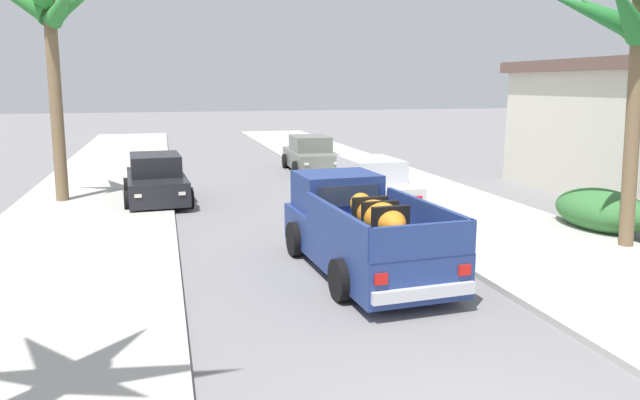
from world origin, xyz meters
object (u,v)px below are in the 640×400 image
object	(u,v)px
car_left_near	(311,155)
car_right_mid	(156,180)
hedge_bush	(601,210)
car_left_mid	(370,185)
pickup_truck	(360,231)
palm_tree_left_mid	(50,16)

from	to	relation	value
car_left_near	car_right_mid	xyz separation A→B (m)	(-6.45, -5.41, 0.00)
hedge_bush	car_right_mid	bearing A→B (deg)	147.90
car_left_mid	pickup_truck	bearing A→B (deg)	-111.27
car_left_mid	car_right_mid	size ratio (longest dim) A/B	0.99
car_left_mid	palm_tree_left_mid	xyz separation A→B (m)	(-9.21, 3.34, 5.08)
car_left_near	car_right_mid	bearing A→B (deg)	-139.99
car_left_near	palm_tree_left_mid	bearing A→B (deg)	-153.17
pickup_truck	palm_tree_left_mid	distance (m)	12.52
car_left_mid	palm_tree_left_mid	distance (m)	11.03
car_left_near	car_left_mid	world-z (taller)	same
car_left_mid	car_left_near	bearing A→B (deg)	89.25
pickup_truck	car_left_mid	xyz separation A→B (m)	(2.27, 5.82, -0.10)
car_left_mid	palm_tree_left_mid	bearing A→B (deg)	160.08
car_right_mid	hedge_bush	xyz separation A→B (m)	(11.11, -6.97, -0.16)
car_left_near	palm_tree_left_mid	world-z (taller)	palm_tree_left_mid
car_left_near	hedge_bush	bearing A→B (deg)	-69.37
car_left_near	palm_tree_left_mid	distance (m)	11.61
car_left_mid	palm_tree_left_mid	world-z (taller)	palm_tree_left_mid
palm_tree_left_mid	hedge_bush	world-z (taller)	palm_tree_left_mid
car_left_near	hedge_bush	world-z (taller)	car_left_near
pickup_truck	car_left_near	size ratio (longest dim) A/B	1.23
pickup_truck	car_right_mid	distance (m)	9.39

